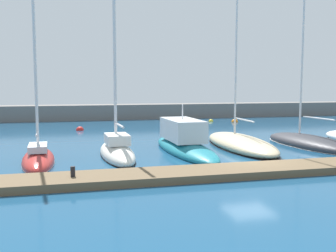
{
  "coord_description": "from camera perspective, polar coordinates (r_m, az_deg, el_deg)",
  "views": [
    {
      "loc": [
        -9.14,
        -18.48,
        4.23
      ],
      "look_at": [
        -3.52,
        3.72,
        1.82
      ],
      "focal_mm": 41.4,
      "sensor_mm": 36.0,
      "label": 1
    }
  ],
  "objects": [
    {
      "name": "sailboat_ivory_third",
      "position": [
        23.09,
        -7.53,
        -3.67
      ],
      "size": [
        2.05,
        6.9,
        11.33
      ],
      "rotation": [
        0.0,
        0.0,
        1.61
      ],
      "color": "silver",
      "rests_on": "ground_plane"
    },
    {
      "name": "sailboat_red_second",
      "position": [
        22.4,
        -18.55,
        -4.49
      ],
      "size": [
        1.96,
        6.29,
        12.22
      ],
      "rotation": [
        0.0,
        0.0,
        1.61
      ],
      "color": "#B72D28",
      "rests_on": "ground_plane"
    },
    {
      "name": "motorboat_teal_fourth",
      "position": [
        25.01,
        2.35,
        -2.43
      ],
      "size": [
        2.68,
        10.08,
        3.38
      ],
      "rotation": [
        0.0,
        0.0,
        1.59
      ],
      "color": "#19707F",
      "rests_on": "ground_plane"
    },
    {
      "name": "breakwater_seawall",
      "position": [
        49.59,
        -3.55,
        2.17
      ],
      "size": [
        108.0,
        3.15,
        1.84
      ],
      "primitive_type": "cube",
      "color": "slate",
      "rests_on": "ground_plane"
    },
    {
      "name": "mooring_buoy_yellow",
      "position": [
        45.75,
        6.34,
        0.67
      ],
      "size": [
        0.55,
        0.55,
        0.55
      ],
      "primitive_type": "sphere",
      "color": "yellow",
      "rests_on": "ground_plane"
    },
    {
      "name": "dock_pier",
      "position": [
        19.46,
        14.25,
        -6.2
      ],
      "size": [
        35.81,
        2.37,
        0.35
      ],
      "primitive_type": "cube",
      "color": "brown",
      "rests_on": "ground_plane"
    },
    {
      "name": "ground_plane",
      "position": [
        21.05,
        11.92,
        -5.72
      ],
      "size": [
        120.0,
        120.0,
        0.0
      ],
      "primitive_type": "plane",
      "color": "navy"
    },
    {
      "name": "dock_bollard",
      "position": [
        17.09,
        -13.84,
        -6.52
      ],
      "size": [
        0.2,
        0.2,
        0.44
      ],
      "primitive_type": "cylinder",
      "color": "black",
      "rests_on": "dock_pier"
    },
    {
      "name": "sailboat_sand_fifth",
      "position": [
        26.84,
        10.55,
        -2.5
      ],
      "size": [
        3.44,
        9.92,
        16.61
      ],
      "rotation": [
        0.0,
        0.0,
        1.53
      ],
      "color": "beige",
      "rests_on": "ground_plane"
    },
    {
      "name": "mooring_buoy_red",
      "position": [
        37.47,
        -12.84,
        -0.62
      ],
      "size": [
        0.73,
        0.73,
        0.73
      ],
      "primitive_type": "sphere",
      "color": "red",
      "rests_on": "ground_plane"
    },
    {
      "name": "mooring_buoy_orange",
      "position": [
        45.34,
        9.8,
        0.57
      ],
      "size": [
        0.76,
        0.76,
        0.76
      ],
      "primitive_type": "sphere",
      "color": "orange",
      "rests_on": "ground_plane"
    },
    {
      "name": "sailboat_charcoal_sixth",
      "position": [
        28.84,
        20.02,
        -2.32
      ],
      "size": [
        3.41,
        8.98,
        13.77
      ],
      "rotation": [
        0.0,
        0.0,
        1.63
      ],
      "color": "#2D2D33",
      "rests_on": "ground_plane"
    }
  ]
}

